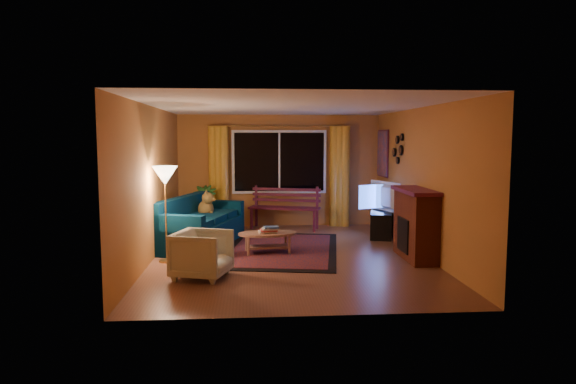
{
  "coord_description": "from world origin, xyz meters",
  "views": [
    {
      "loc": [
        -0.65,
        -8.52,
        1.98
      ],
      "look_at": [
        0.0,
        0.3,
        1.05
      ],
      "focal_mm": 32.0,
      "sensor_mm": 36.0,
      "label": 1
    }
  ],
  "objects": [
    {
      "name": "bench",
      "position": [
        0.09,
        2.55,
        0.23
      ],
      "size": [
        1.61,
        0.89,
        0.46
      ],
      "primitive_type": "cube",
      "rotation": [
        0.0,
        0.0,
        -0.3
      ],
      "color": "#4F1427",
      "rests_on": "ground"
    },
    {
      "name": "television",
      "position": [
        2.0,
        1.64,
        0.81
      ],
      "size": [
        0.48,
        1.03,
        0.6
      ],
      "primitive_type": "imported",
      "rotation": [
        0.0,
        0.0,
        1.91
      ],
      "color": "black",
      "rests_on": "tv_console"
    },
    {
      "name": "dog",
      "position": [
        -1.52,
        1.44,
        0.67
      ],
      "size": [
        0.37,
        0.46,
        0.46
      ],
      "primitive_type": null,
      "rotation": [
        0.0,
        0.0,
        -0.16
      ],
      "color": "brown",
      "rests_on": "sofa"
    },
    {
      "name": "armchair",
      "position": [
        -1.34,
        -1.31,
        0.37
      ],
      "size": [
        0.86,
        0.89,
        0.74
      ],
      "primitive_type": "imported",
      "rotation": [
        0.0,
        0.0,
        1.27
      ],
      "color": "beige",
      "rests_on": "ground"
    },
    {
      "name": "wall_back",
      "position": [
        0.0,
        3.01,
        1.25
      ],
      "size": [
        4.5,
        0.02,
        2.5
      ],
      "primitive_type": "cube",
      "color": "#BB7536",
      "rests_on": "ground"
    },
    {
      "name": "tv_console",
      "position": [
        2.0,
        1.64,
        0.25
      ],
      "size": [
        0.7,
        1.28,
        0.51
      ],
      "primitive_type": "cube",
      "rotation": [
        0.0,
        0.0,
        -0.25
      ],
      "color": "black",
      "rests_on": "ground"
    },
    {
      "name": "mirror_cluster",
      "position": [
        2.21,
        1.3,
        1.8
      ],
      "size": [
        0.06,
        0.6,
        0.56
      ],
      "primitive_type": null,
      "color": "black",
      "rests_on": "wall_right"
    },
    {
      "name": "fireplace",
      "position": [
        2.05,
        -0.4,
        0.55
      ],
      "size": [
        0.4,
        1.2,
        1.1
      ],
      "primitive_type": "cube",
      "color": "maroon",
      "rests_on": "ground"
    },
    {
      "name": "curtain_rod",
      "position": [
        0.0,
        2.9,
        2.25
      ],
      "size": [
        3.2,
        0.03,
        0.03
      ],
      "primitive_type": "cylinder",
      "rotation": [
        0.0,
        1.57,
        0.0
      ],
      "color": "#BF8C3F",
      "rests_on": "wall_back"
    },
    {
      "name": "floor",
      "position": [
        0.0,
        0.0,
        -0.01
      ],
      "size": [
        4.5,
        6.0,
        0.02
      ],
      "primitive_type": "cube",
      "color": "brown",
      "rests_on": "ground"
    },
    {
      "name": "wall_left",
      "position": [
        -2.26,
        0.0,
        1.25
      ],
      "size": [
        0.02,
        6.0,
        2.5
      ],
      "primitive_type": "cube",
      "color": "#BB7536",
      "rests_on": "ground"
    },
    {
      "name": "potted_plant",
      "position": [
        -1.64,
        2.34,
        0.49
      ],
      "size": [
        0.65,
        0.65,
        0.98
      ],
      "primitive_type": "imported",
      "rotation": [
        0.0,
        0.0,
        -0.21
      ],
      "color": "#235B1E",
      "rests_on": "ground"
    },
    {
      "name": "wall_right",
      "position": [
        2.26,
        0.0,
        1.25
      ],
      "size": [
        0.02,
        6.0,
        2.5
      ],
      "primitive_type": "cube",
      "color": "#BB7536",
      "rests_on": "ground"
    },
    {
      "name": "floor_lamp",
      "position": [
        -2.0,
        -0.3,
        0.77
      ],
      "size": [
        0.32,
        0.32,
        1.55
      ],
      "primitive_type": "cylinder",
      "rotation": [
        0.0,
        0.0,
        -0.31
      ],
      "color": "#BF8C3F",
      "rests_on": "ground"
    },
    {
      "name": "curtain_left",
      "position": [
        -1.35,
        2.88,
        1.12
      ],
      "size": [
        0.36,
        0.36,
        2.24
      ],
      "primitive_type": "cylinder",
      "color": "gold",
      "rests_on": "ground"
    },
    {
      "name": "painting",
      "position": [
        2.22,
        2.45,
        1.65
      ],
      "size": [
        0.04,
        0.76,
        0.96
      ],
      "primitive_type": "cube",
      "color": "#CD5229",
      "rests_on": "wall_right"
    },
    {
      "name": "sofa",
      "position": [
        -1.57,
        0.94,
        0.45
      ],
      "size": [
        1.57,
        2.4,
        0.9
      ],
      "primitive_type": "cube",
      "rotation": [
        0.0,
        0.0,
        -0.31
      ],
      "color": "#022034",
      "rests_on": "ground"
    },
    {
      "name": "window",
      "position": [
        0.0,
        2.94,
        1.45
      ],
      "size": [
        2.0,
        0.02,
        1.3
      ],
      "primitive_type": "cube",
      "color": "black",
      "rests_on": "wall_back"
    },
    {
      "name": "ceiling",
      "position": [
        0.0,
        0.0,
        2.51
      ],
      "size": [
        4.5,
        6.0,
        0.02
      ],
      "primitive_type": "cube",
      "color": "white",
      "rests_on": "ground"
    },
    {
      "name": "curtain_right",
      "position": [
        1.35,
        2.88,
        1.12
      ],
      "size": [
        0.36,
        0.36,
        2.24
      ],
      "primitive_type": "cylinder",
      "color": "gold",
      "rests_on": "ground"
    },
    {
      "name": "rug",
      "position": [
        -0.11,
        0.44,
        0.01
      ],
      "size": [
        2.44,
        3.37,
        0.02
      ],
      "primitive_type": "cube",
      "rotation": [
        0.0,
        0.0,
        -0.17
      ],
      "color": "maroon",
      "rests_on": "ground"
    },
    {
      "name": "coffee_table",
      "position": [
        -0.36,
        0.16,
        0.18
      ],
      "size": [
        1.11,
        1.11,
        0.37
      ],
      "primitive_type": "cylinder",
      "rotation": [
        0.0,
        0.0,
        0.1
      ],
      "color": "#9A6C55",
      "rests_on": "ground"
    }
  ]
}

